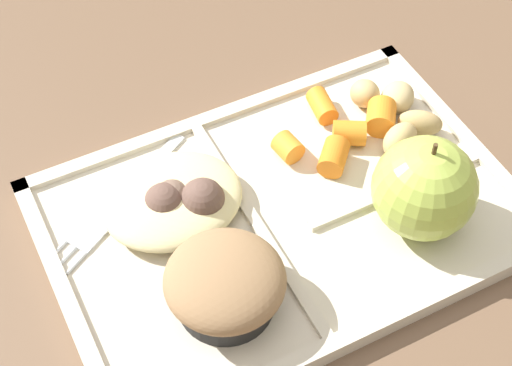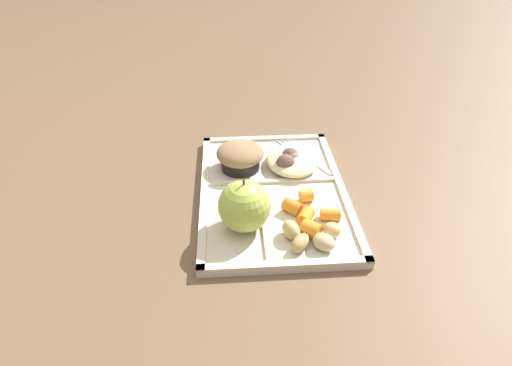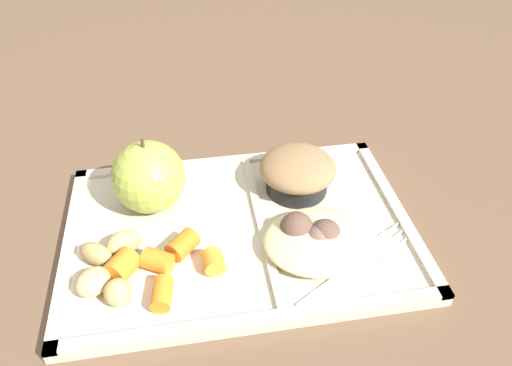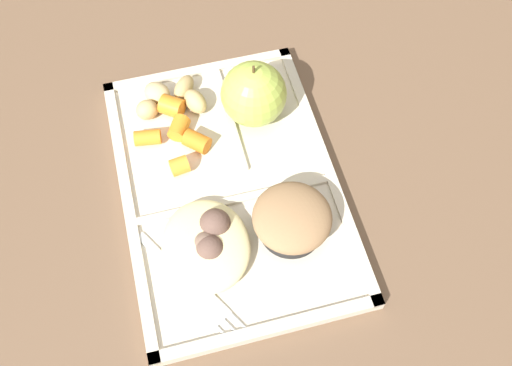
# 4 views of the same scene
# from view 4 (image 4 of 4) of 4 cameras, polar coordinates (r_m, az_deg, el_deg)

# --- Properties ---
(ground) EXTENTS (6.00, 6.00, 0.00)m
(ground) POSITION_cam_4_polar(r_m,az_deg,el_deg) (0.71, -2.65, -0.56)
(ground) COLOR brown
(lunch_tray) EXTENTS (0.38, 0.26, 0.02)m
(lunch_tray) POSITION_cam_4_polar(r_m,az_deg,el_deg) (0.70, -2.66, -0.28)
(lunch_tray) COLOR beige
(lunch_tray) RESTS_ON ground
(green_apple) EXTENTS (0.08, 0.08, 0.09)m
(green_apple) POSITION_cam_4_polar(r_m,az_deg,el_deg) (0.72, -0.23, 8.78)
(green_apple) COLOR #A8C14C
(green_apple) RESTS_ON lunch_tray
(bran_muffin) EXTENTS (0.09, 0.09, 0.05)m
(bran_muffin) POSITION_cam_4_polar(r_m,az_deg,el_deg) (0.65, 3.57, -3.66)
(bran_muffin) COLOR black
(bran_muffin) RESTS_ON lunch_tray
(carrot_slice_edge) EXTENTS (0.04, 0.03, 0.02)m
(carrot_slice_edge) POSITION_cam_4_polar(r_m,az_deg,el_deg) (0.74, -7.62, 5.43)
(carrot_slice_edge) COLOR orange
(carrot_slice_edge) RESTS_ON lunch_tray
(carrot_slice_small) EXTENTS (0.04, 0.04, 0.02)m
(carrot_slice_small) POSITION_cam_4_polar(r_m,az_deg,el_deg) (0.72, -5.88, 4.11)
(carrot_slice_small) COLOR orange
(carrot_slice_small) RESTS_ON lunch_tray
(carrot_slice_center) EXTENTS (0.04, 0.04, 0.03)m
(carrot_slice_center) POSITION_cam_4_polar(r_m,az_deg,el_deg) (0.76, -8.32, 7.52)
(carrot_slice_center) COLOR orange
(carrot_slice_center) RESTS_ON lunch_tray
(carrot_slice_diagonal) EXTENTS (0.02, 0.02, 0.02)m
(carrot_slice_diagonal) POSITION_cam_4_polar(r_m,az_deg,el_deg) (0.71, -7.58, 1.69)
(carrot_slice_diagonal) COLOR orange
(carrot_slice_diagonal) RESTS_ON lunch_tray
(carrot_slice_large) EXTENTS (0.02, 0.03, 0.02)m
(carrot_slice_large) POSITION_cam_4_polar(r_m,az_deg,el_deg) (0.74, -10.67, 4.44)
(carrot_slice_large) COLOR orange
(carrot_slice_large) RESTS_ON lunch_tray
(potato_chunk_browned) EXTENTS (0.05, 0.05, 0.02)m
(potato_chunk_browned) POSITION_cam_4_polar(r_m,az_deg,el_deg) (0.77, -9.77, 8.78)
(potato_chunk_browned) COLOR tan
(potato_chunk_browned) RESTS_ON lunch_tray
(potato_chunk_corner) EXTENTS (0.03, 0.03, 0.03)m
(potato_chunk_corner) POSITION_cam_4_polar(r_m,az_deg,el_deg) (0.76, -10.73, 7.14)
(potato_chunk_corner) COLOR tan
(potato_chunk_corner) RESTS_ON lunch_tray
(potato_chunk_golden) EXTENTS (0.04, 0.04, 0.02)m
(potato_chunk_golden) POSITION_cam_4_polar(r_m,az_deg,el_deg) (0.77, -7.14, 9.35)
(potato_chunk_golden) COLOR tan
(potato_chunk_golden) RESTS_ON lunch_tray
(potato_chunk_small) EXTENTS (0.04, 0.04, 0.03)m
(potato_chunk_small) POSITION_cam_4_polar(r_m,az_deg,el_deg) (0.76, -6.02, 8.02)
(potato_chunk_small) COLOR tan
(potato_chunk_small) RESTS_ON lunch_tray
(egg_noodle_pile) EXTENTS (0.12, 0.10, 0.03)m
(egg_noodle_pile) POSITION_cam_4_polar(r_m,az_deg,el_deg) (0.65, -4.98, -6.16)
(egg_noodle_pile) COLOR beige
(egg_noodle_pile) RESTS_ON lunch_tray
(meatball_front) EXTENTS (0.03, 0.03, 0.03)m
(meatball_front) POSITION_cam_4_polar(r_m,az_deg,el_deg) (0.65, -5.01, -6.07)
(meatball_front) COLOR #755B4C
(meatball_front) RESTS_ON lunch_tray
(meatball_side) EXTENTS (0.03, 0.03, 0.03)m
(meatball_side) POSITION_cam_4_polar(r_m,az_deg,el_deg) (0.64, -4.58, -6.57)
(meatball_side) COLOR brown
(meatball_side) RESTS_ON lunch_tray
(meatball_center) EXTENTS (0.04, 0.04, 0.04)m
(meatball_center) POSITION_cam_4_polar(r_m,az_deg,el_deg) (0.66, -4.06, -4.09)
(meatball_center) COLOR brown
(meatball_center) RESTS_ON lunch_tray
(plastic_fork) EXTENTS (0.15, 0.10, 0.00)m
(plastic_fork) POSITION_cam_4_polar(r_m,az_deg,el_deg) (0.65, -6.17, -10.46)
(plastic_fork) COLOR silver
(plastic_fork) RESTS_ON lunch_tray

